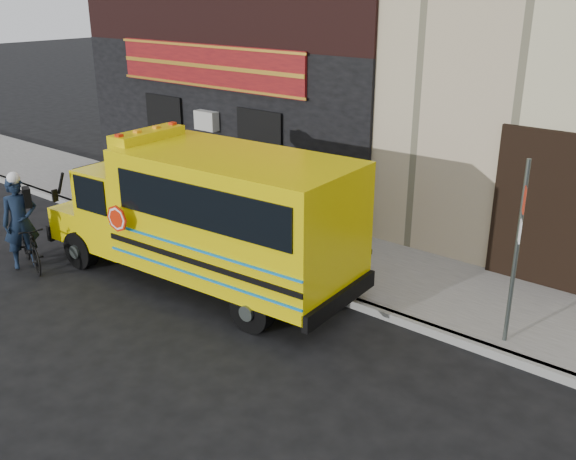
% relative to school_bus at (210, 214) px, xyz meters
% --- Properties ---
extents(ground, '(120.00, 120.00, 0.00)m').
position_rel_school_bus_xyz_m(ground, '(1.12, -1.58, -1.51)').
color(ground, black).
rests_on(ground, ground).
extents(curb, '(40.00, 0.20, 0.15)m').
position_rel_school_bus_xyz_m(curb, '(1.12, 1.02, -1.43)').
color(curb, gray).
rests_on(curb, ground).
extents(sidewalk, '(40.00, 3.00, 0.15)m').
position_rel_school_bus_xyz_m(sidewalk, '(1.12, 2.52, -1.43)').
color(sidewalk, '#62605C').
rests_on(sidewalk, ground).
extents(school_bus, '(7.02, 2.69, 2.92)m').
position_rel_school_bus_xyz_m(school_bus, '(0.00, 0.00, 0.00)').
color(school_bus, black).
rests_on(school_bus, ground).
extents(sign_pole, '(0.13, 0.26, 3.20)m').
position_rel_school_bus_xyz_m(sign_pole, '(5.42, 1.35, 0.25)').
color(sign_pole, '#454E4A').
rests_on(sign_pole, ground).
extents(bicycle, '(1.73, 0.97, 1.00)m').
position_rel_school_bus_xyz_m(bicycle, '(-3.56, -1.82, -1.01)').
color(bicycle, black).
rests_on(bicycle, ground).
extents(cyclist, '(0.70, 0.83, 1.94)m').
position_rel_school_bus_xyz_m(cyclist, '(-3.65, -1.90, -0.54)').
color(cyclist, black).
rests_on(cyclist, ground).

